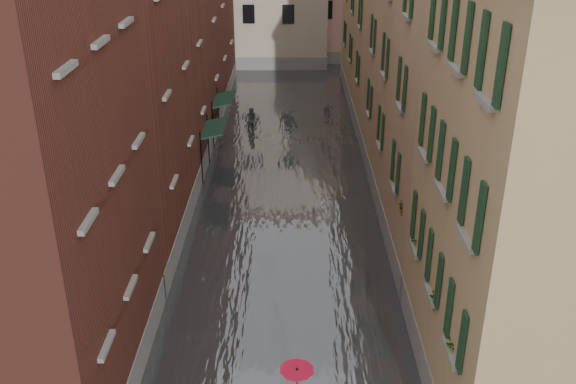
{
  "coord_description": "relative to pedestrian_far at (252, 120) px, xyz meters",
  "views": [
    {
      "loc": [
        0.28,
        -16.16,
        12.73
      ],
      "look_at": [
        0.15,
        4.76,
        3.0
      ],
      "focal_mm": 40.0,
      "sensor_mm": 36.0,
      "label": 1
    }
  ],
  "objects": [
    {
      "name": "ground",
      "position": [
        2.03,
        -19.6,
        -0.73
      ],
      "size": [
        120.0,
        120.0,
        0.0
      ],
      "primitive_type": "plane",
      "color": "slate",
      "rests_on": "ground"
    },
    {
      "name": "floodwater",
      "position": [
        2.03,
        -6.6,
        -0.63
      ],
      "size": [
        10.0,
        60.0,
        0.2
      ],
      "primitive_type": "cube",
      "color": "#494C51",
      "rests_on": "ground"
    },
    {
      "name": "building_left_mid",
      "position": [
        -4.97,
        -10.6,
        5.52
      ],
      "size": [
        6.0,
        14.0,
        12.5
      ],
      "primitive_type": "cube",
      "color": "#572B1B",
      "rests_on": "ground"
    },
    {
      "name": "building_right_near",
      "position": [
        9.03,
        -21.6,
        5.02
      ],
      "size": [
        6.0,
        8.0,
        11.5
      ],
      "primitive_type": "cube",
      "color": "#9B8150",
      "rests_on": "ground"
    },
    {
      "name": "building_right_mid",
      "position": [
        9.03,
        -10.6,
        5.77
      ],
      "size": [
        6.0,
        14.0,
        13.0
      ],
      "primitive_type": "cube",
      "color": "tan",
      "rests_on": "ground"
    },
    {
      "name": "building_right_far",
      "position": [
        9.03,
        4.4,
        5.02
      ],
      "size": [
        6.0,
        16.0,
        11.5
      ],
      "primitive_type": "cube",
      "color": "#9B8150",
      "rests_on": "ground"
    },
    {
      "name": "awning_near",
      "position": [
        -1.46,
        -6.57,
        1.73
      ],
      "size": [
        1.09,
        2.71,
        2.8
      ],
      "color": "black",
      "rests_on": "ground"
    },
    {
      "name": "awning_far",
      "position": [
        -1.46,
        -1.82,
        1.73
      ],
      "size": [
        1.09,
        2.76,
        2.8
      ],
      "color": "black",
      "rests_on": "ground"
    },
    {
      "name": "window_planters",
      "position": [
        6.15,
        -19.1,
        2.78
      ],
      "size": [
        0.59,
        10.31,
        0.84
      ],
      "color": "brown",
      "rests_on": "ground"
    },
    {
      "name": "pedestrian_far",
      "position": [
        0.0,
        0.0,
        0.0
      ],
      "size": [
        0.84,
        0.74,
        1.45
      ],
      "primitive_type": "imported",
      "rotation": [
        0.0,
        0.0,
        0.31
      ],
      "color": "black",
      "rests_on": "ground"
    }
  ]
}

